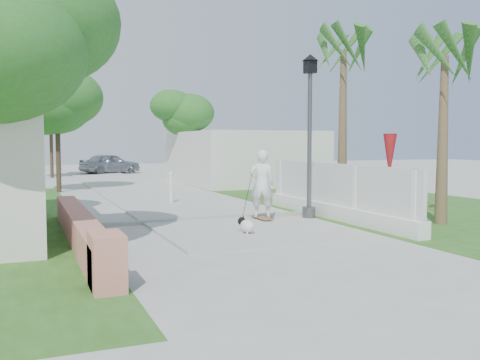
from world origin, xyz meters
name	(u,v)px	position (x,y,z in m)	size (l,w,h in m)	color
ground	(320,272)	(0.00, 0.00, 0.00)	(90.00, 90.00, 0.00)	#B7B7B2
path_strip	(117,183)	(0.00, 20.00, 0.03)	(3.20, 36.00, 0.06)	#B7B7B2
curb	(203,219)	(0.00, 6.00, 0.05)	(6.50, 0.25, 0.10)	#999993
grass_right	(377,202)	(7.00, 8.00, 0.01)	(8.00, 20.00, 0.01)	#2F561B
pink_wall	(82,231)	(-3.30, 3.55, 0.31)	(0.45, 8.20, 0.80)	tan
lattice_fence	(334,199)	(3.40, 5.00, 0.54)	(0.35, 7.00, 1.50)	white
building_right	(241,157)	(6.00, 18.00, 1.30)	(6.00, 8.00, 2.60)	silver
street_lamp	(310,129)	(2.90, 5.50, 2.43)	(0.44, 0.44, 4.44)	#59595E
bollard	(171,187)	(0.20, 10.00, 0.58)	(0.14, 0.14, 1.09)	white
patio_umbrella	(390,156)	(4.80, 4.50, 1.69)	(0.36, 0.36, 2.30)	#59595E
tree_left_near	(11,41)	(-4.48, 2.98, 3.82)	(3.60, 3.60, 5.28)	#4C3826
tree_path_left	(57,100)	(-2.98, 15.98, 3.82)	(3.40, 3.40, 5.23)	#4C3826
tree_path_right	(178,115)	(3.22, 19.98, 3.49)	(3.00, 3.00, 4.79)	#4C3826
tree_path_far	(51,112)	(-2.78, 25.98, 3.82)	(3.20, 3.20, 5.17)	#4C3826
palm_far	(344,61)	(4.60, 6.50, 4.48)	(1.80, 1.80, 5.30)	brown
palm_near	(445,66)	(5.40, 3.20, 3.95)	(1.80, 1.80, 4.70)	brown
skateboarder	(251,193)	(0.85, 4.74, 0.82)	(1.57, 2.10, 1.87)	#99683D
dog	(246,225)	(0.20, 3.52, 0.22)	(0.35, 0.60, 0.41)	white
parked_car	(110,164)	(0.99, 28.76, 0.68)	(1.59, 3.96, 1.35)	#ACAEB4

